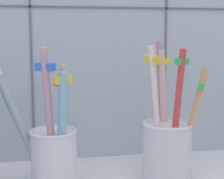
# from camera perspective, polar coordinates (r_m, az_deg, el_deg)

# --- Properties ---
(tile_wall_back) EXTENTS (0.64, 0.02, 0.45)m
(tile_wall_back) POSITION_cam_1_polar(r_m,az_deg,el_deg) (0.59, -1.96, 9.12)
(tile_wall_back) COLOR #B2C1CC
(tile_wall_back) RESTS_ON ground
(toothbrush_cup_left) EXTENTS (0.11, 0.07, 0.18)m
(toothbrush_cup_left) POSITION_cam_1_polar(r_m,az_deg,el_deg) (0.49, -9.26, -9.20)
(toothbrush_cup_left) COLOR silver
(toothbrush_cup_left) RESTS_ON counter_slab
(toothbrush_cup_right) EXTENTS (0.09, 0.09, 0.19)m
(toothbrush_cup_right) POSITION_cam_1_polar(r_m,az_deg,el_deg) (0.52, 8.60, -8.15)
(toothbrush_cup_right) COLOR silver
(toothbrush_cup_right) RESTS_ON counter_slab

